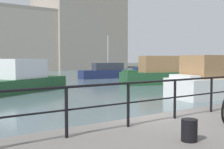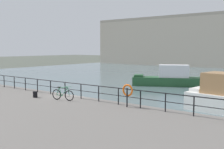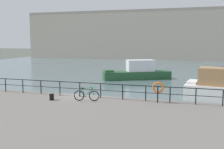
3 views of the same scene
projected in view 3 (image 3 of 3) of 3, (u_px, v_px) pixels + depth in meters
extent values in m
plane|color=#4C5147|center=(84.00, 106.00, 20.54)|extent=(240.00, 240.00, 0.00)
cube|color=slate|center=(149.00, 68.00, 49.15)|extent=(80.00, 60.00, 0.01)
cube|color=slate|center=(35.00, 126.00, 14.33)|extent=(56.00, 13.00, 0.90)
cube|color=#A89E8E|center=(165.00, 37.00, 72.86)|extent=(74.67, 15.28, 11.98)
cube|color=gray|center=(162.00, 10.00, 65.10)|extent=(74.67, 0.60, 0.70)
cube|color=#23512D|center=(137.00, 75.00, 34.60)|extent=(8.65, 5.78, 1.03)
cube|color=silver|center=(140.00, 66.00, 34.52)|extent=(3.82, 3.08, 1.47)
cube|color=#23512D|center=(109.00, 71.00, 33.88)|extent=(1.57, 1.72, 0.24)
cube|color=#997047|center=(213.00, 76.00, 22.53)|extent=(2.52, 2.51, 1.45)
cube|color=white|center=(193.00, 82.00, 23.31)|extent=(1.08, 2.04, 0.24)
cube|color=#23512D|center=(224.00, 72.00, 31.29)|extent=(1.43, 1.85, 0.24)
cylinder|color=black|center=(6.00, 85.00, 21.56)|extent=(0.07, 0.07, 1.05)
cylinder|color=black|center=(23.00, 86.00, 21.08)|extent=(0.07, 0.07, 1.05)
cylinder|color=black|center=(41.00, 87.00, 20.60)|extent=(0.07, 0.07, 1.05)
cylinder|color=black|center=(60.00, 88.00, 20.12)|extent=(0.07, 0.07, 1.05)
cylinder|color=black|center=(80.00, 90.00, 19.64)|extent=(0.07, 0.07, 1.05)
cylinder|color=black|center=(101.00, 91.00, 19.16)|extent=(0.07, 0.07, 1.05)
cylinder|color=black|center=(123.00, 92.00, 18.68)|extent=(0.07, 0.07, 1.05)
cylinder|color=black|center=(146.00, 93.00, 18.20)|extent=(0.07, 0.07, 1.05)
cylinder|color=black|center=(170.00, 95.00, 17.72)|extent=(0.07, 0.07, 1.05)
cylinder|color=black|center=(196.00, 96.00, 17.24)|extent=(0.07, 0.07, 1.05)
cylinder|color=black|center=(223.00, 98.00, 16.76)|extent=(0.07, 0.07, 1.05)
cylinder|color=black|center=(101.00, 84.00, 19.09)|extent=(22.82, 0.06, 0.06)
cylinder|color=black|center=(101.00, 90.00, 19.15)|extent=(22.82, 0.04, 0.04)
torus|color=black|center=(94.00, 96.00, 18.22)|extent=(0.72, 0.21, 0.72)
torus|color=black|center=(79.00, 96.00, 18.32)|extent=(0.72, 0.21, 0.72)
cylinder|color=#146638|center=(89.00, 92.00, 18.22)|extent=(0.54, 0.15, 0.66)
cylinder|color=#146638|center=(84.00, 93.00, 18.26)|extent=(0.24, 0.08, 0.58)
cylinder|color=#146638|center=(87.00, 88.00, 18.20)|extent=(0.72, 0.18, 0.11)
cylinder|color=#146638|center=(82.00, 96.00, 18.30)|extent=(0.43, 0.12, 0.12)
cylinder|color=#146638|center=(81.00, 92.00, 18.28)|extent=(0.26, 0.09, 0.51)
cylinder|color=#146638|center=(93.00, 92.00, 18.19)|extent=(0.14, 0.06, 0.57)
cube|color=black|center=(82.00, 88.00, 18.23)|extent=(0.23, 0.13, 0.05)
cylinder|color=#146638|center=(93.00, 87.00, 18.15)|extent=(0.51, 0.13, 0.02)
cylinder|color=black|center=(52.00, 97.00, 18.54)|extent=(0.32, 0.32, 0.44)
cylinder|color=black|center=(158.00, 94.00, 17.68)|extent=(0.08, 0.08, 1.15)
torus|color=orange|center=(158.00, 88.00, 17.68)|extent=(0.75, 0.11, 0.75)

